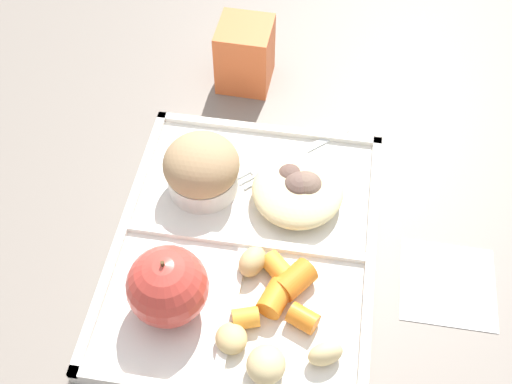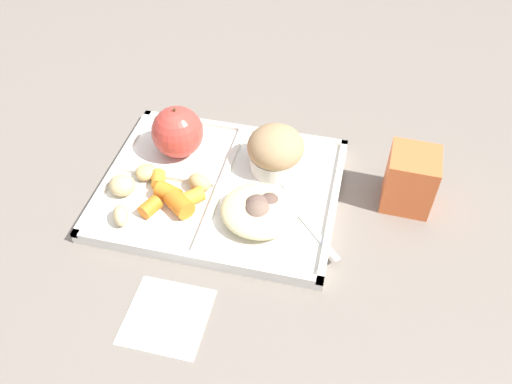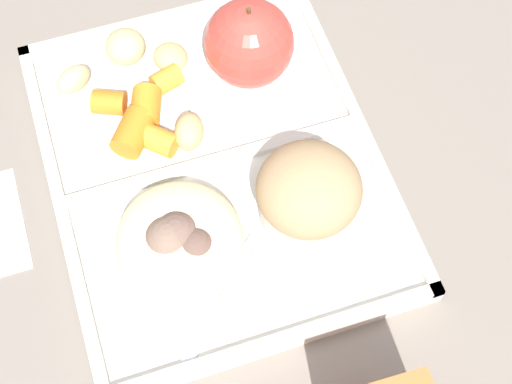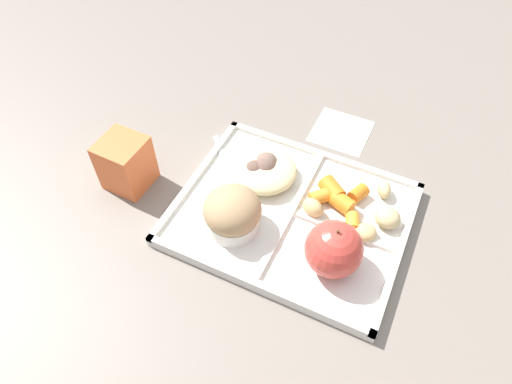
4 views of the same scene
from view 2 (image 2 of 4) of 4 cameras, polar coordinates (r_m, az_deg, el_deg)
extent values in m
plane|color=slate|center=(0.76, -3.77, -0.04)|extent=(6.00, 6.00, 0.00)
cube|color=silver|center=(0.75, -3.79, 0.28)|extent=(0.33, 0.27, 0.01)
cube|color=silver|center=(0.67, -6.86, -6.94)|extent=(0.33, 0.01, 0.01)
cube|color=silver|center=(0.84, -1.41, 6.93)|extent=(0.33, 0.01, 0.01)
cube|color=silver|center=(0.80, -15.02, 2.64)|extent=(0.01, 0.27, 0.01)
cube|color=silver|center=(0.73, 8.46, -1.29)|extent=(0.01, 0.27, 0.01)
cube|color=silver|center=(0.75, -3.81, 0.78)|extent=(0.01, 0.25, 0.01)
cube|color=silver|center=(0.77, -9.71, 1.91)|extent=(0.15, 0.01, 0.01)
sphere|color=#C63D33|center=(0.78, -8.54, 6.48)|extent=(0.08, 0.08, 0.08)
cylinder|color=#4C381E|center=(0.76, -8.86, 8.73)|extent=(0.00, 0.00, 0.01)
cylinder|color=silver|center=(0.77, 2.10, 3.48)|extent=(0.08, 0.08, 0.03)
ellipsoid|color=tan|center=(0.75, 2.16, 4.94)|extent=(0.08, 0.08, 0.06)
cylinder|color=orange|center=(0.72, -6.81, -0.50)|extent=(0.03, 0.03, 0.02)
cylinder|color=orange|center=(0.73, -9.55, -0.10)|extent=(0.04, 0.03, 0.03)
cylinder|color=orange|center=(0.76, -10.57, 1.36)|extent=(0.03, 0.03, 0.02)
cylinder|color=orange|center=(0.72, -11.44, -1.63)|extent=(0.03, 0.03, 0.02)
cylinder|color=orange|center=(0.71, -8.33, -1.29)|extent=(0.05, 0.04, 0.03)
ellipsoid|color=tan|center=(0.74, -6.20, 1.01)|extent=(0.04, 0.04, 0.03)
ellipsoid|color=tan|center=(0.75, -14.35, 0.72)|extent=(0.04, 0.04, 0.03)
ellipsoid|color=tan|center=(0.77, -11.87, 2.13)|extent=(0.04, 0.04, 0.02)
ellipsoid|color=tan|center=(0.72, -14.53, -2.49)|extent=(0.03, 0.04, 0.02)
ellipsoid|color=beige|center=(0.69, 0.36, -2.02)|extent=(0.10, 0.10, 0.03)
sphere|color=brown|center=(0.69, 0.14, -1.86)|extent=(0.04, 0.04, 0.04)
sphere|color=#755B4C|center=(0.69, 0.16, -2.30)|extent=(0.04, 0.04, 0.04)
sphere|color=brown|center=(0.70, 1.41, -1.50)|extent=(0.04, 0.04, 0.04)
cube|color=silver|center=(0.69, 6.41, -4.41)|extent=(0.08, 0.08, 0.00)
cube|color=silver|center=(0.73, 3.53, -0.93)|extent=(0.03, 0.03, 0.00)
cylinder|color=silver|center=(0.75, 3.11, 0.49)|extent=(0.02, 0.02, 0.00)
cylinder|color=silver|center=(0.74, 2.54, 0.26)|extent=(0.02, 0.02, 0.00)
cylinder|color=silver|center=(0.74, 1.98, 0.02)|extent=(0.02, 0.02, 0.00)
cube|color=orange|center=(0.74, 16.43, 1.32)|extent=(0.07, 0.07, 0.09)
cube|color=white|center=(0.64, -9.67, -13.19)|extent=(0.10, 0.10, 0.00)
camera|label=1|loc=(0.67, -48.77, 36.63)|focal=44.48mm
camera|label=3|loc=(0.46, 43.50, 39.94)|focal=53.78mm
camera|label=4|loc=(0.93, -7.66, 46.74)|focal=32.23mm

